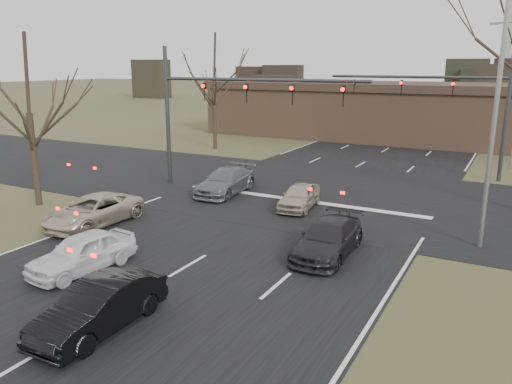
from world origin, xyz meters
TOP-DOWN VIEW (x-y plane):
  - ground at (0.00, 0.00)m, footprint 360.00×360.00m
  - road_main at (0.00, 60.00)m, footprint 14.00×300.00m
  - road_cross at (0.00, 15.00)m, footprint 200.00×14.00m
  - building at (2.00, 38.00)m, footprint 42.40×10.40m
  - mast_arm_near at (-5.23, 13.00)m, footprint 12.12×0.24m
  - mast_arm_far at (6.18, 23.00)m, footprint 11.12×0.24m
  - streetlight_right_near at (8.82, 10.00)m, footprint 2.34×0.25m
  - tree_left_near at (-11.50, 6.00)m, footprint 5.10×5.10m
  - tree_left_far at (-13.00, 25.00)m, footprint 5.70×5.70m
  - car_silver_suv at (-6.50, 4.89)m, footprint 2.29×4.79m
  - car_white_sedan at (-3.00, 0.98)m, footprint 2.01×4.08m
  - car_black_hatch at (0.50, -1.69)m, footprint 1.47×4.11m
  - car_charcoal_sedan at (4.00, 6.39)m, footprint 1.93×4.52m
  - car_grey_ahead at (-4.25, 12.50)m, footprint 2.26×4.91m
  - car_silver_ahead at (0.55, 11.68)m, footprint 1.86×3.80m

SIDE VIEW (x-z plane):
  - ground at x=0.00m, z-range 0.00..0.00m
  - road_main at x=0.00m, z-range 0.00..0.02m
  - road_cross at x=0.00m, z-range 0.00..0.03m
  - car_silver_ahead at x=0.55m, z-range 0.00..1.25m
  - car_charcoal_sedan at x=4.00m, z-range 0.00..1.30m
  - car_silver_suv at x=-6.50m, z-range 0.00..1.32m
  - car_white_sedan at x=-3.00m, z-range 0.00..1.34m
  - car_black_hatch at x=0.50m, z-range 0.00..1.35m
  - car_grey_ahead at x=-4.25m, z-range 0.00..1.39m
  - building at x=2.00m, z-range 0.02..5.32m
  - mast_arm_far at x=6.18m, z-range 1.02..9.02m
  - mast_arm_near at x=-5.23m, z-range 1.07..9.07m
  - streetlight_right_near at x=8.82m, z-range 0.59..10.59m
  - tree_left_near at x=-11.50m, z-range 2.32..10.82m
  - tree_left_far at x=-13.00m, z-range 2.59..12.09m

